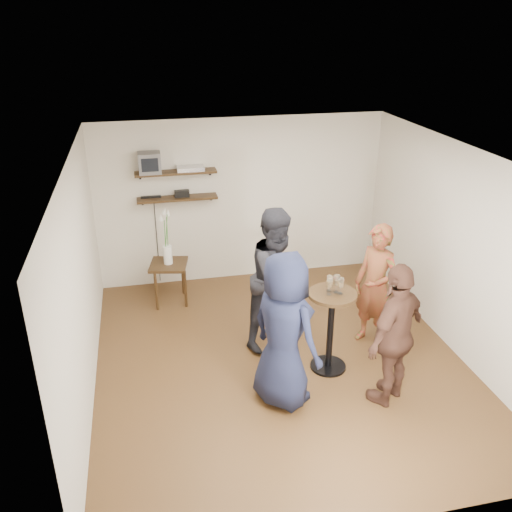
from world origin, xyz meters
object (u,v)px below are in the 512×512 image
at_px(dvd_deck, 190,168).
at_px(person_dark, 278,279).
at_px(radio, 182,194).
at_px(person_plaid, 376,287).
at_px(person_navy, 284,331).
at_px(side_table, 169,270).
at_px(crt_monitor, 149,163).
at_px(person_brown, 395,335).
at_px(drinks_table, 331,321).

height_order(dvd_deck, person_dark, dvd_deck).
relative_size(radio, person_plaid, 0.13).
xyz_separation_m(dvd_deck, person_navy, (0.62, -3.10, -1.00)).
bearing_deg(person_navy, side_table, -10.70).
height_order(crt_monitor, person_brown, crt_monitor).
distance_m(radio, drinks_table, 3.14).
xyz_separation_m(radio, person_plaid, (2.21, -2.22, -0.69)).
height_order(crt_monitor, radio, crt_monitor).
xyz_separation_m(crt_monitor, person_brown, (2.39, -3.33, -1.18)).
xyz_separation_m(crt_monitor, drinks_table, (1.91, -2.63, -1.35)).
bearing_deg(crt_monitor, person_navy, -68.63).
bearing_deg(radio, person_dark, -62.76).
bearing_deg(person_dark, side_table, 98.05).
bearing_deg(dvd_deck, radio, 180.00).
distance_m(side_table, person_plaid, 3.04).
xyz_separation_m(side_table, person_navy, (1.07, -2.56, 0.37)).
distance_m(person_plaid, person_navy, 1.68).
xyz_separation_m(dvd_deck, radio, (-0.15, 0.00, -0.38)).
xyz_separation_m(crt_monitor, side_table, (0.15, -0.53, -1.49)).
bearing_deg(drinks_table, crt_monitor, 126.01).
relative_size(dvd_deck, drinks_table, 0.39).
height_order(dvd_deck, person_plaid, dvd_deck).
bearing_deg(person_navy, dvd_deck, -21.88).
relative_size(radio, person_navy, 0.12).
bearing_deg(person_navy, person_plaid, -91.97).
xyz_separation_m(crt_monitor, person_navy, (1.21, -3.10, -1.12)).
relative_size(side_table, person_dark, 0.34).
xyz_separation_m(crt_monitor, radio, (0.44, 0.00, -0.50)).
bearing_deg(person_plaid, side_table, -153.38).
relative_size(person_dark, person_navy, 1.04).
bearing_deg(person_plaid, person_navy, -88.03).
bearing_deg(dvd_deck, side_table, -129.77).
relative_size(side_table, drinks_table, 0.61).
relative_size(person_plaid, person_navy, 0.92).
xyz_separation_m(radio, person_navy, (0.77, -3.10, -0.62)).
relative_size(crt_monitor, person_plaid, 0.19).
relative_size(drinks_table, person_navy, 0.58).
distance_m(drinks_table, person_dark, 0.88).
distance_m(radio, person_dark, 2.26).
bearing_deg(drinks_table, person_brown, -55.65).
bearing_deg(person_dark, radio, 82.75).
distance_m(dvd_deck, radio, 0.41).
bearing_deg(crt_monitor, side_table, -74.73).
bearing_deg(side_table, person_brown, -51.26).
bearing_deg(crt_monitor, person_dark, -53.46).
height_order(person_plaid, person_dark, person_dark).
distance_m(dvd_deck, person_navy, 3.31).
relative_size(crt_monitor, person_brown, 0.19).
bearing_deg(person_navy, crt_monitor, -11.90).
relative_size(person_navy, person_brown, 1.08).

